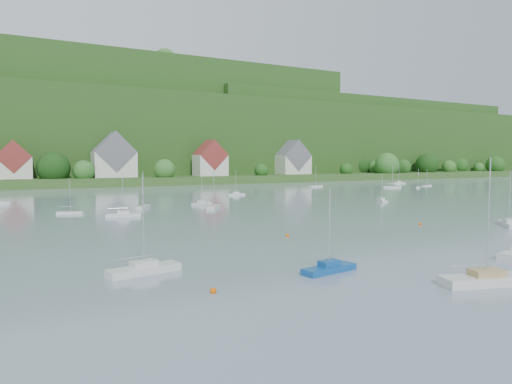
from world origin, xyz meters
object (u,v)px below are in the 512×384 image
(near_sailboat_1, at_px, (329,267))
(near_sailboat_6, at_px, (144,268))
(near_sailboat_2, at_px, (486,279))
(near_sailboat_3, at_px, (509,223))

(near_sailboat_1, relative_size, near_sailboat_6, 0.86)
(near_sailboat_1, height_order, near_sailboat_2, near_sailboat_2)
(near_sailboat_2, distance_m, near_sailboat_3, 37.09)
(near_sailboat_3, height_order, near_sailboat_6, near_sailboat_6)
(near_sailboat_3, xyz_separation_m, near_sailboat_6, (-54.58, -2.85, 0.01))
(near_sailboat_1, distance_m, near_sailboat_3, 41.46)
(near_sailboat_1, xyz_separation_m, near_sailboat_6, (-14.32, 7.05, 0.03))
(near_sailboat_1, xyz_separation_m, near_sailboat_3, (40.26, 9.90, 0.02))
(near_sailboat_1, bearing_deg, near_sailboat_3, 4.26)
(near_sailboat_6, bearing_deg, near_sailboat_2, -46.13)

